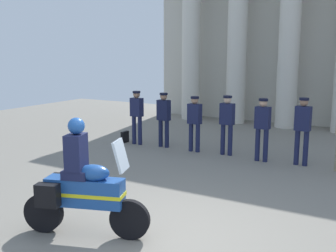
# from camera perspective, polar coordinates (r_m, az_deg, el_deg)

# --- Properties ---
(ground_plane) EXTENTS (28.00, 28.00, 0.00)m
(ground_plane) POSITION_cam_1_polar(r_m,az_deg,el_deg) (6.63, -1.76, -15.50)
(ground_plane) COLOR gray
(colonnade_backdrop) EXTENTS (11.80, 1.63, 7.30)m
(colonnade_backdrop) POSITION_cam_1_polar(r_m,az_deg,el_deg) (16.65, 17.04, 13.18)
(colonnade_backdrop) COLOR beige
(colonnade_backdrop) RESTS_ON ground_plane
(officer_in_row_0) EXTENTS (0.40, 0.25, 1.67)m
(officer_in_row_0) POSITION_cam_1_polar(r_m,az_deg,el_deg) (12.77, -4.37, 1.81)
(officer_in_row_0) COLOR #191E42
(officer_in_row_0) RESTS_ON ground_plane
(officer_in_row_1) EXTENTS (0.40, 0.25, 1.66)m
(officer_in_row_1) POSITION_cam_1_polar(r_m,az_deg,el_deg) (12.35, -0.60, 1.48)
(officer_in_row_1) COLOR #141938
(officer_in_row_1) RESTS_ON ground_plane
(officer_in_row_2) EXTENTS (0.40, 0.25, 1.61)m
(officer_in_row_2) POSITION_cam_1_polar(r_m,az_deg,el_deg) (11.82, 3.71, 0.93)
(officer_in_row_2) COLOR #191E42
(officer_in_row_2) RESTS_ON ground_plane
(officer_in_row_3) EXTENTS (0.40, 0.25, 1.68)m
(officer_in_row_3) POSITION_cam_1_polar(r_m,az_deg,el_deg) (11.52, 8.21, 0.80)
(officer_in_row_3) COLOR #191E42
(officer_in_row_3) RESTS_ON ground_plane
(officer_in_row_4) EXTENTS (0.40, 0.25, 1.68)m
(officer_in_row_4) POSITION_cam_1_polar(r_m,az_deg,el_deg) (11.02, 13.01, 0.20)
(officer_in_row_4) COLOR #191E42
(officer_in_row_4) RESTS_ON ground_plane
(officer_in_row_5) EXTENTS (0.40, 0.25, 1.74)m
(officer_in_row_5) POSITION_cam_1_polar(r_m,az_deg,el_deg) (10.90, 18.22, 0.03)
(officer_in_row_5) COLOR #191E42
(officer_in_row_5) RESTS_ON ground_plane
(motorcycle_with_rider) EXTENTS (2.02, 0.95, 1.90)m
(motorcycle_with_rider) POSITION_cam_1_polar(r_m,az_deg,el_deg) (6.63, -12.08, -8.31)
(motorcycle_with_rider) COLOR black
(motorcycle_with_rider) RESTS_ON ground_plane
(briefcase_on_ground) EXTENTS (0.10, 0.32, 0.36)m
(briefcase_on_ground) POSITION_cam_1_polar(r_m,az_deg,el_deg) (13.20, -6.03, -1.52)
(briefcase_on_ground) COLOR black
(briefcase_on_ground) RESTS_ON ground_plane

